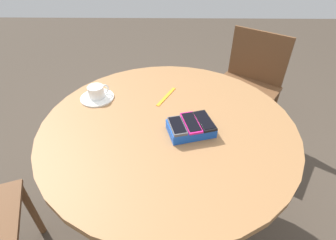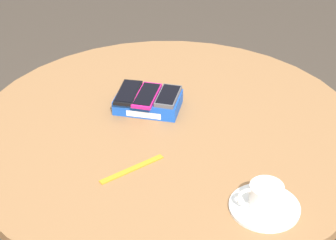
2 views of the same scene
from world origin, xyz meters
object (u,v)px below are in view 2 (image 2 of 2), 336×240
(saucer, at_px, (264,207))
(phone_box, at_px, (148,102))
(round_table, at_px, (168,152))
(phone_gray, at_px, (168,96))
(phone_black, at_px, (128,92))
(lanyard_strap, at_px, (132,169))
(coffee_cup, at_px, (265,196))
(phone_magenta, at_px, (147,95))

(saucer, bearing_deg, phone_box, 150.70)
(round_table, height_order, phone_gray, phone_gray)
(phone_black, height_order, lanyard_strap, phone_black)
(saucer, height_order, coffee_cup, coffee_cup)
(phone_box, height_order, phone_magenta, phone_magenta)
(phone_box, bearing_deg, lanyard_strap, -68.48)
(phone_box, height_order, saucer, phone_box)
(round_table, bearing_deg, phone_gray, 117.43)
(phone_box, height_order, phone_black, phone_black)
(saucer, bearing_deg, lanyard_strap, -176.82)
(lanyard_strap, bearing_deg, phone_magenta, 112.00)
(phone_black, bearing_deg, phone_gray, 17.30)
(round_table, distance_m, saucer, 0.42)
(saucer, bearing_deg, phone_gray, 145.52)
(phone_magenta, bearing_deg, saucer, -28.71)
(round_table, height_order, phone_black, phone_black)
(saucer, distance_m, lanyard_strap, 0.34)
(phone_magenta, bearing_deg, phone_black, -167.60)
(phone_black, height_order, phone_gray, phone_gray)
(phone_box, xyz_separation_m, phone_gray, (0.06, 0.02, 0.03))
(phone_gray, distance_m, lanyard_strap, 0.30)
(phone_black, xyz_separation_m, lanyard_strap, (0.16, -0.25, -0.05))
(phone_box, bearing_deg, phone_gray, 16.63)
(phone_box, bearing_deg, phone_magenta, -92.18)
(phone_gray, xyz_separation_m, lanyard_strap, (0.05, -0.29, -0.05))
(round_table, height_order, phone_magenta, phone_magenta)
(round_table, xyz_separation_m, lanyard_strap, (0.01, -0.21, 0.09))
(phone_gray, distance_m, coffee_cup, 0.47)
(round_table, xyz_separation_m, coffee_cup, (0.35, -0.20, 0.13))
(phone_black, height_order, saucer, phone_black)
(phone_box, xyz_separation_m, phone_black, (-0.06, -0.02, 0.03))
(phone_box, distance_m, phone_magenta, 0.03)
(phone_box, distance_m, phone_gray, 0.07)
(phone_black, relative_size, coffee_cup, 1.50)
(phone_magenta, relative_size, coffee_cup, 1.53)
(round_table, distance_m, phone_magenta, 0.17)
(phone_box, relative_size, saucer, 1.28)
(round_table, bearing_deg, saucer, -28.97)
(phone_magenta, height_order, lanyard_strap, phone_magenta)
(phone_box, height_order, lanyard_strap, phone_box)
(phone_gray, bearing_deg, coffee_cup, -34.77)
(coffee_cup, bearing_deg, round_table, 150.71)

